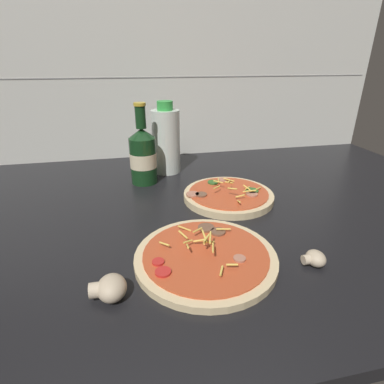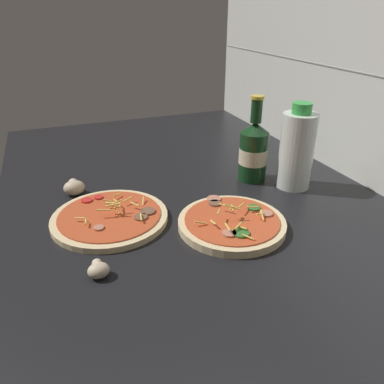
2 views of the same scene
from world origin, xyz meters
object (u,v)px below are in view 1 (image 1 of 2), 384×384
at_px(pizza_far, 228,195).
at_px(mushroom_left, 315,258).
at_px(oil_bottle, 166,141).
at_px(pizza_near, 206,256).
at_px(mushroom_right, 110,288).
at_px(beer_bottle, 143,155).

xyz_separation_m(pizza_far, mushroom_left, (0.06, -0.29, 0.00)).
bearing_deg(oil_bottle, pizza_near, -89.35).
bearing_deg(pizza_near, oil_bottle, 90.65).
height_order(pizza_near, mushroom_right, pizza_near).
distance_m(pizza_near, mushroom_left, 0.19).
height_order(oil_bottle, mushroom_right, oil_bottle).
height_order(pizza_far, mushroom_left, pizza_far).
distance_m(beer_bottle, mushroom_left, 0.53).
bearing_deg(pizza_near, mushroom_left, -15.94).
xyz_separation_m(beer_bottle, mushroom_right, (-0.08, -0.46, -0.06)).
bearing_deg(mushroom_left, pizza_far, 102.04).
bearing_deg(pizza_near, pizza_far, 63.02).
relative_size(mushroom_left, mushroom_right, 0.74).
height_order(pizza_far, mushroom_right, pizza_far).
bearing_deg(oil_bottle, mushroom_right, -106.32).
xyz_separation_m(pizza_far, beer_bottle, (-0.20, 0.16, 0.07)).
xyz_separation_m(beer_bottle, mushroom_left, (0.27, -0.45, -0.07)).
distance_m(pizza_far, beer_bottle, 0.27).
xyz_separation_m(oil_bottle, mushroom_left, (0.19, -0.53, -0.09)).
relative_size(beer_bottle, oil_bottle, 1.03).
height_order(pizza_near, beer_bottle, beer_bottle).
distance_m(oil_bottle, mushroom_left, 0.57).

